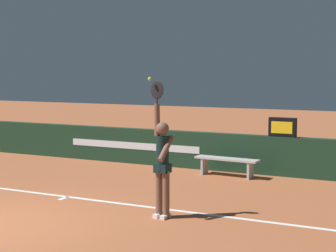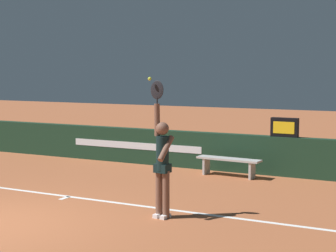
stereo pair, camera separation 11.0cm
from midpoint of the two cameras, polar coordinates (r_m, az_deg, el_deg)
The scene contains 5 objects.
back_wall at distance 15.49m, azimuth -0.31°, elevation -2.27°, with size 16.52×0.28×1.01m.
speed_display at distance 14.16m, azimuth 12.27°, elevation -0.14°, with size 0.69×0.19×0.48m.
tennis_player at distance 9.94m, azimuth -0.30°, elevation -3.67°, with size 0.45×0.45×2.52m.
tennis_ball at distance 9.84m, azimuth -1.59°, elevation 4.94°, with size 0.07×0.07×0.07m.
courtside_bench_near at distance 13.98m, azimuth 6.56°, elevation -3.77°, with size 1.70×0.47×0.47m.
Camera 2 is at (7.11, -6.89, 2.69)m, focal length 58.52 mm.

